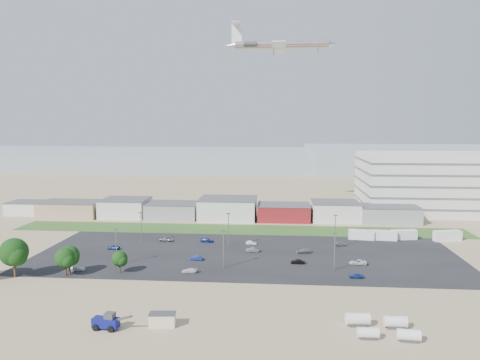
# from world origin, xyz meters

# --- Properties ---
(ground) EXTENTS (700.00, 700.00, 0.00)m
(ground) POSITION_xyz_m (0.00, 0.00, 0.00)
(ground) COLOR #988561
(ground) RESTS_ON ground
(parking_lot) EXTENTS (120.00, 50.00, 0.01)m
(parking_lot) POSITION_xyz_m (5.00, 20.00, 0.01)
(parking_lot) COLOR black
(parking_lot) RESTS_ON ground
(grass_strip) EXTENTS (160.00, 16.00, 0.02)m
(grass_strip) POSITION_xyz_m (0.00, 52.00, 0.01)
(grass_strip) COLOR #314D1D
(grass_strip) RESTS_ON ground
(hills_backdrop) EXTENTS (700.00, 200.00, 9.00)m
(hills_backdrop) POSITION_xyz_m (40.00, 315.00, 4.50)
(hills_backdrop) COLOR gray
(hills_backdrop) RESTS_ON ground
(building_row) EXTENTS (170.00, 20.00, 8.00)m
(building_row) POSITION_xyz_m (-17.00, 71.00, 4.00)
(building_row) COLOR silver
(building_row) RESTS_ON ground
(parking_garage) EXTENTS (80.00, 40.00, 25.00)m
(parking_garage) POSITION_xyz_m (90.00, 95.00, 12.50)
(parking_garage) COLOR silver
(parking_garage) RESTS_ON ground
(portable_shed) EXTENTS (5.08, 2.94, 2.46)m
(portable_shed) POSITION_xyz_m (-6.92, -29.56, 1.23)
(portable_shed) COLOR beige
(portable_shed) RESTS_ON ground
(telehandler) EXTENTS (7.90, 3.51, 3.18)m
(telehandler) POSITION_xyz_m (-16.81, -31.80, 1.59)
(telehandler) COLOR #0C0F60
(telehandler) RESTS_ON ground
(storage_tank_nw) EXTENTS (4.48, 2.49, 2.59)m
(storage_tank_nw) POSITION_xyz_m (28.88, -26.34, 1.30)
(storage_tank_nw) COLOR silver
(storage_tank_nw) RESTS_ON ground
(storage_tank_ne) EXTENTS (4.08, 2.08, 2.43)m
(storage_tank_ne) POSITION_xyz_m (35.57, -26.81, 1.22)
(storage_tank_ne) COLOR silver
(storage_tank_ne) RESTS_ON ground
(storage_tank_sw) EXTENTS (3.65, 1.86, 2.17)m
(storage_tank_sw) POSITION_xyz_m (29.78, -31.61, 1.09)
(storage_tank_sw) COLOR silver
(storage_tank_sw) RESTS_ON ground
(storage_tank_se) EXTENTS (3.99, 2.26, 2.30)m
(storage_tank_se) POSITION_xyz_m (36.56, -32.02, 1.15)
(storage_tank_se) COLOR silver
(storage_tank_se) RESTS_ON ground
(box_trailer_a) EXTENTS (8.39, 3.63, 3.04)m
(box_trailer_a) POSITION_xyz_m (40.85, 40.87, 1.52)
(box_trailer_a) COLOR silver
(box_trailer_a) RESTS_ON ground
(box_trailer_b) EXTENTS (8.31, 3.45, 3.03)m
(box_trailer_b) POSITION_xyz_m (47.99, 40.68, 1.51)
(box_trailer_b) COLOR silver
(box_trailer_b) RESTS_ON ground
(box_trailer_c) EXTENTS (8.47, 4.00, 3.05)m
(box_trailer_c) POSITION_xyz_m (54.64, 42.06, 1.53)
(box_trailer_c) COLOR silver
(box_trailer_c) RESTS_ON ground
(box_trailer_d) EXTENTS (9.14, 4.81, 3.28)m
(box_trailer_d) POSITION_xyz_m (67.99, 41.11, 1.64)
(box_trailer_d) COLOR silver
(box_trailer_d) RESTS_ON ground
(tree_left) EXTENTS (7.29, 7.29, 10.94)m
(tree_left) POSITION_xyz_m (-49.66, -5.17, 5.47)
(tree_left) COLOR black
(tree_left) RESTS_ON ground
(tree_mid) EXTENTS (5.40, 5.40, 8.10)m
(tree_mid) POSITION_xyz_m (-37.60, -1.43, 4.05)
(tree_mid) COLOR black
(tree_mid) RESTS_ON ground
(tree_right) EXTENTS (5.28, 5.28, 7.92)m
(tree_right) POSITION_xyz_m (-37.94, -2.90, 3.96)
(tree_right) COLOR black
(tree_right) RESTS_ON ground
(tree_near) EXTENTS (4.18, 4.18, 6.26)m
(tree_near) POSITION_xyz_m (-25.44, 0.47, 3.13)
(tree_near) COLOR black
(tree_near) RESTS_ON ground
(lightpole_front_l) EXTENTS (1.14, 0.47, 9.66)m
(lightpole_front_l) POSITION_xyz_m (-28.50, 6.85, 4.83)
(lightpole_front_l) COLOR slate
(lightpole_front_l) RESTS_ON ground
(lightpole_front_m) EXTENTS (1.15, 0.48, 9.77)m
(lightpole_front_m) POSITION_xyz_m (-0.01, 6.83, 4.88)
(lightpole_front_m) COLOR slate
(lightpole_front_m) RESTS_ON ground
(lightpole_front_r) EXTENTS (1.15, 0.48, 9.77)m
(lightpole_front_r) POSITION_xyz_m (28.36, 6.79, 4.89)
(lightpole_front_r) COLOR slate
(lightpole_front_r) RESTS_ON ground
(lightpole_back_l) EXTENTS (1.16, 0.48, 9.84)m
(lightpole_back_l) POSITION_xyz_m (-28.80, 29.99, 4.92)
(lightpole_back_l) COLOR slate
(lightpole_back_l) RESTS_ON ground
(lightpole_back_m) EXTENTS (1.21, 0.50, 10.27)m
(lightpole_back_m) POSITION_xyz_m (-1.09, 28.34, 5.14)
(lightpole_back_m) COLOR slate
(lightpole_back_m) RESTS_ON ground
(lightpole_back_r) EXTENTS (1.20, 0.50, 10.20)m
(lightpole_back_r) POSITION_xyz_m (30.99, 28.47, 5.10)
(lightpole_back_r) COLOR slate
(lightpole_back_r) RESTS_ON ground
(airliner) EXTENTS (47.07, 32.13, 13.89)m
(airliner) POSITION_xyz_m (14.55, 89.12, 70.00)
(airliner) COLOR silver
(parked_car_0) EXTENTS (4.70, 2.24, 1.30)m
(parked_car_0) POSITION_xyz_m (35.19, 12.49, 0.65)
(parked_car_0) COLOR silver
(parked_car_0) RESTS_ON ground
(parked_car_1) EXTENTS (3.74, 1.45, 1.21)m
(parked_car_1) POSITION_xyz_m (19.31, 11.83, 0.61)
(parked_car_1) COLOR black
(parked_car_1) RESTS_ON ground
(parked_car_2) EXTENTS (3.39, 1.43, 1.14)m
(parked_car_2) POSITION_xyz_m (32.99, 1.21, 0.57)
(parked_car_2) COLOR navy
(parked_car_2) RESTS_ON ground
(parked_car_3) EXTENTS (3.88, 1.74, 1.10)m
(parked_car_3) POSITION_xyz_m (-8.06, 1.82, 0.55)
(parked_car_3) COLOR silver
(parked_car_3) RESTS_ON ground
(parked_car_4) EXTENTS (3.72, 1.67, 1.18)m
(parked_car_4) POSITION_xyz_m (-8.20, 12.90, 0.59)
(parked_car_4) COLOR navy
(parked_car_4) RESTS_ON ground
(parked_car_5) EXTENTS (3.89, 1.96, 1.27)m
(parked_car_5) POSITION_xyz_m (-34.82, 21.88, 0.63)
(parked_car_5) COLOR navy
(parked_car_5) RESTS_ON ground
(parked_car_6) EXTENTS (4.39, 2.25, 1.22)m
(parked_car_6) POSITION_xyz_m (-8.50, 32.98, 0.61)
(parked_car_6) COLOR navy
(parked_car_6) RESTS_ON ground
(parked_car_7) EXTENTS (3.95, 1.57, 1.28)m
(parked_car_7) POSITION_xyz_m (6.60, 22.58, 0.64)
(parked_car_7) COLOR #595B5E
(parked_car_7) RESTS_ON ground
(parked_car_8) EXTENTS (3.65, 1.52, 1.24)m
(parked_car_8) POSITION_xyz_m (32.97, 31.87, 0.62)
(parked_car_8) COLOR #A5A5AA
(parked_car_8) RESTS_ON ground
(parked_car_9) EXTENTS (4.36, 2.09, 1.20)m
(parked_car_9) POSITION_xyz_m (-21.50, 32.72, 0.60)
(parked_car_9) COLOR #A5A5AA
(parked_car_9) RESTS_ON ground
(parked_car_10) EXTENTS (4.10, 1.91, 1.16)m
(parked_car_10) POSITION_xyz_m (-36.85, 1.19, 0.58)
(parked_car_10) COLOR silver
(parked_car_10) RESTS_ON ground
(parked_car_11) EXTENTS (3.46, 1.40, 1.12)m
(parked_car_11) POSITION_xyz_m (5.72, 31.14, 0.56)
(parked_car_11) COLOR silver
(parked_car_11) RESTS_ON ground
(parked_car_12) EXTENTS (4.39, 2.27, 1.22)m
(parked_car_12) POSITION_xyz_m (21.17, 22.55, 0.61)
(parked_car_12) COLOR #A5A5AA
(parked_car_12) RESTS_ON ground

